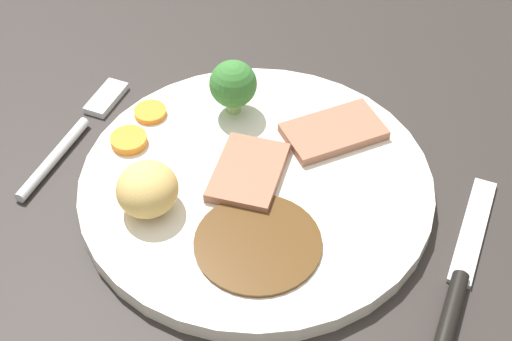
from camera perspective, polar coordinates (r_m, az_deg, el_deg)
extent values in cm
cube|color=#2B2623|center=(60.92, -3.06, -2.48)|extent=(120.00, 84.00, 3.60)
cylinder|color=silver|center=(58.72, 0.00, -1.15)|extent=(27.27, 27.27, 1.40)
cylinder|color=#563819|center=(53.96, 0.14, -5.48)|extent=(9.15, 9.15, 0.30)
cube|color=#9E664C|center=(58.20, -0.58, -0.12)|extent=(5.71, 7.57, 0.80)
cube|color=#9E664C|center=(61.77, 5.85, 2.94)|extent=(8.79, 8.85, 0.80)
ellipsoid|color=#D8B260|center=(55.55, -8.17, -1.40)|extent=(5.61, 5.77, 3.74)
cylinder|color=orange|center=(61.62, -9.53, 2.26)|extent=(2.94, 2.94, 0.70)
cylinder|color=orange|center=(64.00, -7.95, 4.36)|extent=(2.70, 2.70, 0.50)
cylinder|color=#8CB766|center=(63.50, -1.69, 5.06)|extent=(1.21, 1.21, 1.48)
sphere|color=#387A33|center=(62.14, -1.73, 6.53)|extent=(3.93, 3.93, 3.93)
cylinder|color=silver|center=(63.30, -14.96, 0.90)|extent=(1.03, 9.51, 0.90)
cube|color=silver|center=(68.12, -11.18, 5.37)|extent=(2.06, 4.53, 0.60)
cylinder|color=black|center=(52.78, 14.23, -11.11)|extent=(1.21, 8.50, 1.20)
cube|color=silver|center=(58.70, 15.98, -4.34)|extent=(1.72, 10.50, 0.40)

